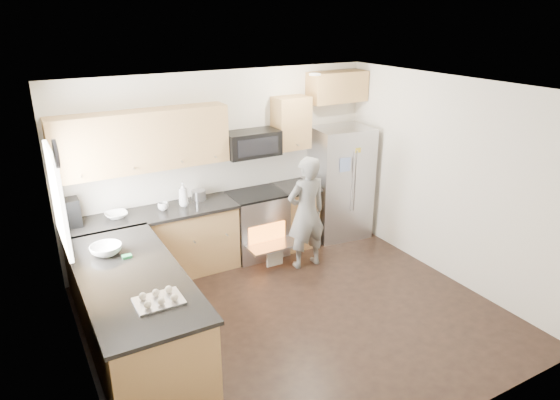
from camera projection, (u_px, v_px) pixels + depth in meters
ground at (296, 317)px, 5.79m from camera, size 4.50×4.50×0.00m
room_shell at (294, 180)px, 5.19m from camera, size 4.54×4.04×2.62m
back_cabinet_run at (191, 201)px, 6.60m from camera, size 4.45×0.64×2.50m
peninsula at (135, 314)px, 5.02m from camera, size 0.96×2.36×1.03m
stove_range at (256, 210)px, 7.08m from camera, size 0.76×0.97×1.79m
refrigerator at (340, 183)px, 7.63m from camera, size 0.91×0.74×1.71m
person at (306, 213)px, 6.69m from camera, size 0.57×0.38×1.57m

